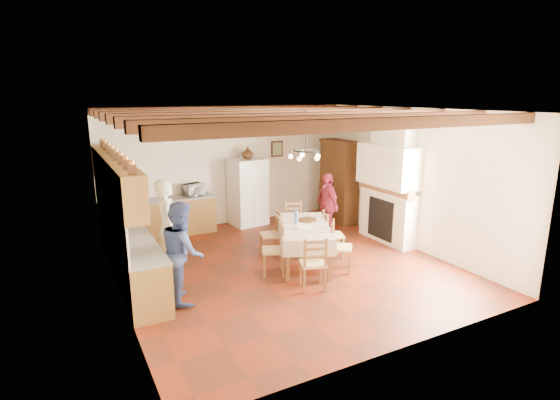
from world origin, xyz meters
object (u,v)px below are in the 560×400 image
object	(u,v)px
chair_right_far	(333,234)
chair_end_near	(313,262)
dining_table	(304,229)
microwave	(194,190)
refrigerator	(248,192)
hutch	(339,181)
chair_left_near	(273,249)
chair_end_far	(295,224)
chair_left_far	(270,234)
person_woman_red	(327,205)
chair_right_near	(341,246)
person_woman_blue	(182,252)
person_man	(168,228)

from	to	relation	value
chair_right_far	chair_end_near	size ratio (longest dim) A/B	1.00
dining_table	microwave	distance (m)	3.32
refrigerator	hutch	xyz separation A→B (m)	(2.20, -0.85, 0.22)
hutch	chair_left_near	world-z (taller)	hutch
chair_left_near	chair_end_far	size ratio (longest dim) A/B	1.00
hutch	microwave	xyz separation A→B (m)	(-3.59, 0.89, -0.03)
refrigerator	chair_left_near	world-z (taller)	refrigerator
refrigerator	dining_table	xyz separation A→B (m)	(-0.13, -3.01, -0.13)
chair_left_far	person_woman_red	xyz separation A→B (m)	(1.76, 0.57, 0.27)
refrigerator	chair_right_near	distance (m)	3.65
chair_left_near	microwave	world-z (taller)	microwave
chair_right_far	chair_end_far	size ratio (longest dim) A/B	1.00
chair_left_far	person_woman_blue	xyz separation A→B (m)	(-2.12, -1.10, 0.35)
dining_table	chair_right_far	world-z (taller)	chair_right_far
dining_table	chair_right_far	distance (m)	0.77
chair_left_near	person_woman_red	size ratio (longest dim) A/B	0.64
hutch	chair_end_near	size ratio (longest dim) A/B	2.22
chair_right_far	microwave	distance (m)	3.63
person_woman_red	person_man	bearing A→B (deg)	-77.17
chair_right_near	person_woman_blue	size ratio (longest dim) A/B	0.58
refrigerator	person_woman_red	world-z (taller)	refrigerator
chair_left_near	chair_left_far	xyz separation A→B (m)	(0.36, 0.84, 0.00)
hutch	chair_left_far	bearing A→B (deg)	-153.12
chair_end_far	person_woman_red	xyz separation A→B (m)	(0.96, 0.19, 0.27)
hutch	dining_table	distance (m)	3.20
hutch	person_woman_blue	distance (m)	5.49
hutch	dining_table	size ratio (longest dim) A/B	1.04
dining_table	chair_end_near	size ratio (longest dim) A/B	2.14
hutch	chair_left_near	distance (m)	3.90
hutch	person_woman_red	distance (m)	1.35
chair_left_far	person_woman_blue	world-z (taller)	person_woman_blue
refrigerator	chair_left_near	bearing A→B (deg)	-112.65
chair_end_far	person_woman_blue	world-z (taller)	person_woman_blue
person_man	hutch	bearing A→B (deg)	-63.98
refrigerator	chair_right_near	bearing A→B (deg)	-91.92
chair_right_near	person_man	xyz separation A→B (m)	(-2.92, 1.29, 0.43)
chair_right_far	microwave	bearing A→B (deg)	53.96
chair_left_far	chair_right_near	xyz separation A→B (m)	(0.84, -1.30, 0.00)
person_woman_blue	person_man	bearing A→B (deg)	3.48
refrigerator	chair_end_near	bearing A→B (deg)	-105.07
hutch	chair_right_far	xyz separation A→B (m)	(-1.60, -2.09, -0.58)
chair_left_far	chair_right_near	size ratio (longest dim) A/B	1.00
microwave	chair_right_near	bearing A→B (deg)	-82.94
person_man	microwave	xyz separation A→B (m)	(1.21, 2.37, 0.13)
person_woman_red	dining_table	bearing A→B (deg)	-43.10
chair_left_near	chair_end_near	bearing A→B (deg)	42.88
chair_left_far	chair_left_near	bearing A→B (deg)	-9.00
chair_end_near	microwave	bearing A→B (deg)	-59.09
dining_table	chair_right_far	size ratio (longest dim) A/B	2.14
person_man	chair_end_far	bearing A→B (deg)	-73.34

